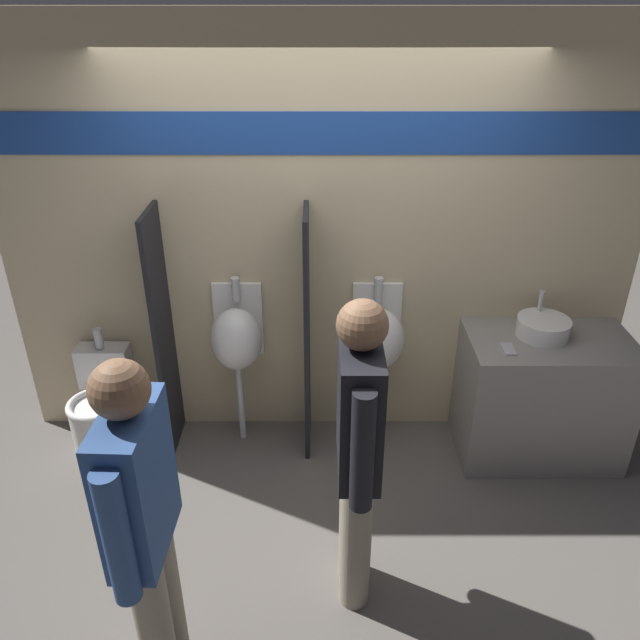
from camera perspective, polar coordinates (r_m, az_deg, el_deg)
name	(u,v)px	position (r m, az deg, el deg)	size (l,w,h in m)	color
ground_plane	(320,476)	(4.15, 0.00, -14.04)	(16.00, 16.00, 0.00)	#5B5651
display_wall	(320,244)	(3.94, 0.00, 6.97)	(4.01, 0.07, 2.70)	beige
sink_counter	(541,397)	(4.34, 19.56, -6.64)	(1.03, 0.60, 0.86)	gray
sink_basin	(543,327)	(4.13, 19.73, -0.62)	(0.33, 0.33, 0.25)	white
cell_phone	(508,349)	(3.92, 16.84, -2.57)	(0.07, 0.14, 0.01)	#B7B7BC
divider_near_counter	(164,336)	(4.08, -14.11, -1.44)	(0.03, 0.41, 1.66)	black
divider_mid	(307,336)	(3.96, -1.19, -1.49)	(0.03, 0.41, 1.66)	black
urinal_near_counter	(237,339)	(4.06, -7.63, -1.70)	(0.34, 0.33, 1.16)	silver
urinal_far	(378,339)	(4.04, 5.31, -1.71)	(0.34, 0.33, 1.16)	silver
toilet	(101,414)	(4.41, -19.37, -8.07)	(0.37, 0.53, 0.83)	white
person_in_vest	(358,447)	(2.92, 3.48, -11.55)	(0.22, 0.58, 1.67)	gray
person_with_lanyard	(144,523)	(2.68, -15.82, -17.42)	(0.22, 0.58, 1.66)	gray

